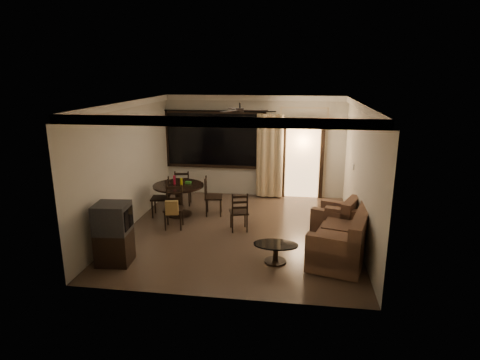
% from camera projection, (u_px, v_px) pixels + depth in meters
% --- Properties ---
extents(ground, '(5.50, 5.50, 0.00)m').
position_uv_depth(ground, '(240.00, 231.00, 8.88)').
color(ground, '#7F6651').
rests_on(ground, ground).
extents(room_shell, '(5.50, 6.70, 5.50)m').
position_uv_depth(room_shell, '(273.00, 137.00, 10.02)').
color(room_shell, beige).
rests_on(room_shell, ground).
extents(dining_table, '(1.22, 1.22, 0.98)m').
position_uv_depth(dining_table, '(179.00, 191.00, 9.73)').
color(dining_table, black).
rests_on(dining_table, ground).
extents(dining_chair_west, '(0.48, 0.48, 0.95)m').
position_uv_depth(dining_chair_west, '(161.00, 205.00, 9.75)').
color(dining_chair_west, black).
rests_on(dining_chair_west, ground).
extents(dining_chair_east, '(0.48, 0.48, 0.95)m').
position_uv_depth(dining_chair_east, '(213.00, 204.00, 9.82)').
color(dining_chair_east, black).
rests_on(dining_chair_east, ground).
extents(dining_chair_south, '(0.48, 0.53, 0.95)m').
position_uv_depth(dining_chair_south, '(174.00, 215.00, 8.98)').
color(dining_chair_south, black).
rests_on(dining_chair_south, ground).
extents(dining_chair_north, '(0.48, 0.48, 0.95)m').
position_uv_depth(dining_chair_north, '(183.00, 194.00, 10.57)').
color(dining_chair_north, black).
rests_on(dining_chair_north, ground).
extents(tv_cabinet, '(0.65, 0.59, 1.14)m').
position_uv_depth(tv_cabinet, '(114.00, 234.00, 7.25)').
color(tv_cabinet, black).
rests_on(tv_cabinet, ground).
extents(sofa, '(1.34, 1.91, 0.92)m').
position_uv_depth(sofa, '(344.00, 240.00, 7.46)').
color(sofa, '#462D20').
rests_on(sofa, ground).
extents(armchair, '(1.07, 1.07, 0.83)m').
position_uv_depth(armchair, '(337.00, 220.00, 8.54)').
color(armchair, '#462D20').
rests_on(armchair, ground).
extents(coffee_table, '(0.82, 0.49, 0.36)m').
position_uv_depth(coffee_table, '(276.00, 250.00, 7.36)').
color(coffee_table, black).
rests_on(coffee_table, ground).
extents(side_chair, '(0.49, 0.49, 0.89)m').
position_uv_depth(side_chair, '(239.00, 219.00, 8.85)').
color(side_chair, black).
rests_on(side_chair, ground).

